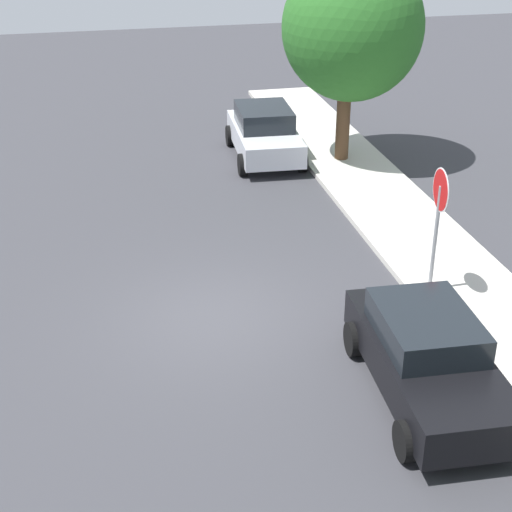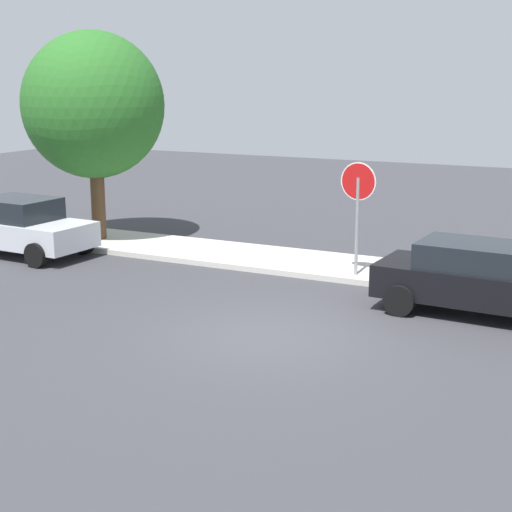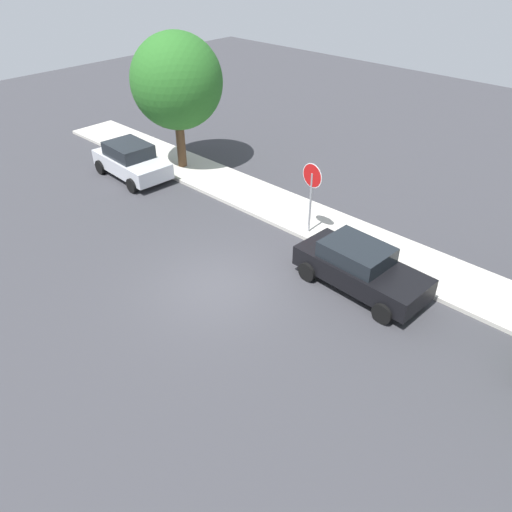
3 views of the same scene
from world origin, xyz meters
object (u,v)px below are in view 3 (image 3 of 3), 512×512
object	(u,v)px
street_tree_near_corner	(177,82)
stop_sign	(312,186)
parked_car_black	(360,267)
parked_car_silver	(131,160)

from	to	relation	value
street_tree_near_corner	stop_sign	bearing A→B (deg)	-6.21
stop_sign	parked_car_black	bearing A→B (deg)	-25.22
stop_sign	parked_car_black	world-z (taller)	stop_sign
stop_sign	street_tree_near_corner	size ratio (longest dim) A/B	0.47
stop_sign	street_tree_near_corner	bearing A→B (deg)	173.79
stop_sign	parked_car_silver	size ratio (longest dim) A/B	0.70
parked_car_silver	street_tree_near_corner	size ratio (longest dim) A/B	0.67
stop_sign	parked_car_silver	distance (m)	9.17
stop_sign	parked_car_black	xyz separation A→B (m)	(3.14, -1.48, -1.21)
stop_sign	parked_car_black	size ratio (longest dim) A/B	0.66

